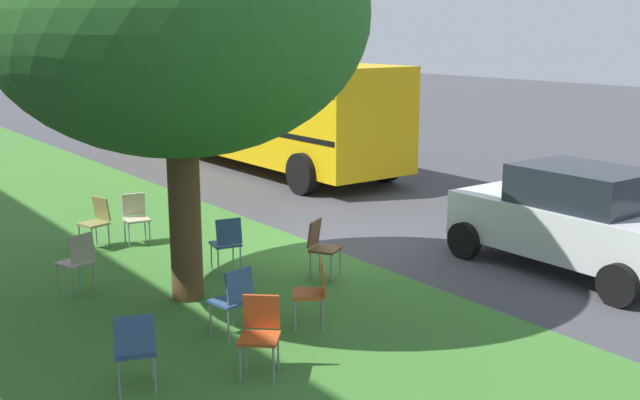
{
  "coord_description": "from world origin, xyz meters",
  "views": [
    {
      "loc": [
        -9.93,
        7.83,
        3.67
      ],
      "look_at": [
        -0.29,
        0.62,
        0.97
      ],
      "focal_mm": 42.47,
      "sensor_mm": 36.0,
      "label": 1
    }
  ],
  "objects_px": {
    "chair_2": "(78,258)",
    "chair_7": "(234,296)",
    "chair_8": "(135,214)",
    "street_tree": "(177,15)",
    "school_bus": "(255,102)",
    "chair_1": "(97,218)",
    "chair_3": "(314,288)",
    "chair_6": "(227,240)",
    "chair_5": "(260,329)",
    "parked_car": "(574,218)",
    "chair_0": "(135,346)",
    "chair_4": "(321,244)"
  },
  "relations": [
    {
      "from": "chair_2",
      "to": "chair_7",
      "type": "bearing_deg",
      "value": -160.15
    },
    {
      "from": "chair_8",
      "to": "street_tree",
      "type": "bearing_deg",
      "value": 169.5
    },
    {
      "from": "street_tree",
      "to": "school_bus",
      "type": "height_order",
      "value": "street_tree"
    },
    {
      "from": "chair_1",
      "to": "chair_3",
      "type": "bearing_deg",
      "value": -170.35
    },
    {
      "from": "chair_6",
      "to": "school_bus",
      "type": "relative_size",
      "value": 0.08
    },
    {
      "from": "chair_5",
      "to": "parked_car",
      "type": "height_order",
      "value": "parked_car"
    },
    {
      "from": "chair_0",
      "to": "chair_1",
      "type": "distance_m",
      "value": 5.72
    },
    {
      "from": "chair_6",
      "to": "parked_car",
      "type": "relative_size",
      "value": 0.24
    },
    {
      "from": "chair_8",
      "to": "chair_1",
      "type": "bearing_deg",
      "value": 79.79
    },
    {
      "from": "chair_6",
      "to": "parked_car",
      "type": "bearing_deg",
      "value": -125.26
    },
    {
      "from": "chair_8",
      "to": "school_bus",
      "type": "height_order",
      "value": "school_bus"
    },
    {
      "from": "chair_5",
      "to": "school_bus",
      "type": "bearing_deg",
      "value": -31.83
    },
    {
      "from": "street_tree",
      "to": "chair_4",
      "type": "bearing_deg",
      "value": -99.9
    },
    {
      "from": "street_tree",
      "to": "chair_1",
      "type": "bearing_deg",
      "value": 1.44
    },
    {
      "from": "chair_2",
      "to": "chair_8",
      "type": "relative_size",
      "value": 1.0
    },
    {
      "from": "chair_1",
      "to": "chair_7",
      "type": "xyz_separation_m",
      "value": [
        -4.8,
        0.09,
        0.0
      ]
    },
    {
      "from": "street_tree",
      "to": "chair_0",
      "type": "height_order",
      "value": "street_tree"
    },
    {
      "from": "chair_0",
      "to": "parked_car",
      "type": "bearing_deg",
      "value": -91.35
    },
    {
      "from": "chair_1",
      "to": "chair_3",
      "type": "height_order",
      "value": "same"
    },
    {
      "from": "chair_5",
      "to": "chair_8",
      "type": "bearing_deg",
      "value": -10.34
    },
    {
      "from": "chair_5",
      "to": "chair_6",
      "type": "distance_m",
      "value": 3.64
    },
    {
      "from": "parked_car",
      "to": "school_bus",
      "type": "height_order",
      "value": "school_bus"
    },
    {
      "from": "chair_5",
      "to": "chair_0",
      "type": "bearing_deg",
      "value": 72.9
    },
    {
      "from": "chair_5",
      "to": "chair_8",
      "type": "distance_m",
      "value": 5.84
    },
    {
      "from": "chair_4",
      "to": "chair_6",
      "type": "height_order",
      "value": "same"
    },
    {
      "from": "chair_3",
      "to": "chair_5",
      "type": "height_order",
      "value": "same"
    },
    {
      "from": "chair_1",
      "to": "chair_8",
      "type": "height_order",
      "value": "same"
    },
    {
      "from": "chair_5",
      "to": "school_bus",
      "type": "relative_size",
      "value": 0.08
    },
    {
      "from": "chair_3",
      "to": "chair_8",
      "type": "height_order",
      "value": "same"
    },
    {
      "from": "chair_6",
      "to": "chair_3",
      "type": "bearing_deg",
      "value": 174.95
    },
    {
      "from": "chair_0",
      "to": "chair_7",
      "type": "xyz_separation_m",
      "value": [
        0.67,
        -1.57,
        0.0
      ]
    },
    {
      "from": "parked_car",
      "to": "street_tree",
      "type": "bearing_deg",
      "value": 65.79
    },
    {
      "from": "chair_6",
      "to": "parked_car",
      "type": "height_order",
      "value": "parked_car"
    },
    {
      "from": "chair_0",
      "to": "chair_1",
      "type": "relative_size",
      "value": 1.0
    },
    {
      "from": "chair_3",
      "to": "street_tree",
      "type": "bearing_deg",
      "value": 22.45
    },
    {
      "from": "chair_3",
      "to": "chair_5",
      "type": "xyz_separation_m",
      "value": [
        -0.73,
        1.27,
        0.0
      ]
    },
    {
      "from": "parked_car",
      "to": "chair_2",
      "type": "bearing_deg",
      "value": 61.62
    },
    {
      "from": "chair_3",
      "to": "chair_7",
      "type": "bearing_deg",
      "value": 71.14
    },
    {
      "from": "chair_1",
      "to": "school_bus",
      "type": "bearing_deg",
      "value": -50.6
    },
    {
      "from": "chair_2",
      "to": "school_bus",
      "type": "bearing_deg",
      "value": -45.55
    },
    {
      "from": "chair_2",
      "to": "chair_6",
      "type": "distance_m",
      "value": 2.21
    },
    {
      "from": "chair_4",
      "to": "school_bus",
      "type": "xyz_separation_m",
      "value": [
        9.02,
        -4.49,
        1.24
      ]
    },
    {
      "from": "chair_3",
      "to": "parked_car",
      "type": "height_order",
      "value": "parked_car"
    },
    {
      "from": "chair_3",
      "to": "chair_5",
      "type": "distance_m",
      "value": 1.46
    },
    {
      "from": "chair_1",
      "to": "chair_4",
      "type": "bearing_deg",
      "value": -149.07
    },
    {
      "from": "chair_0",
      "to": "chair_1",
      "type": "height_order",
      "value": "same"
    },
    {
      "from": "chair_3",
      "to": "chair_4",
      "type": "distance_m",
      "value": 2.01
    },
    {
      "from": "chair_7",
      "to": "parked_car",
      "type": "xyz_separation_m",
      "value": [
        -0.84,
        -5.58,
        0.32
      ]
    },
    {
      "from": "chair_2",
      "to": "chair_3",
      "type": "bearing_deg",
      "value": -147.35
    },
    {
      "from": "chair_5",
      "to": "street_tree",
      "type": "bearing_deg",
      "value": -10.15
    }
  ]
}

